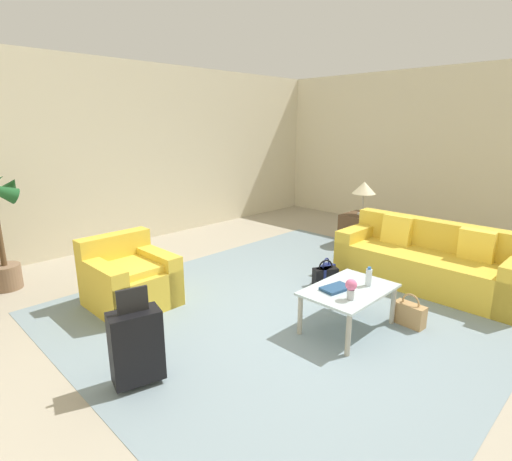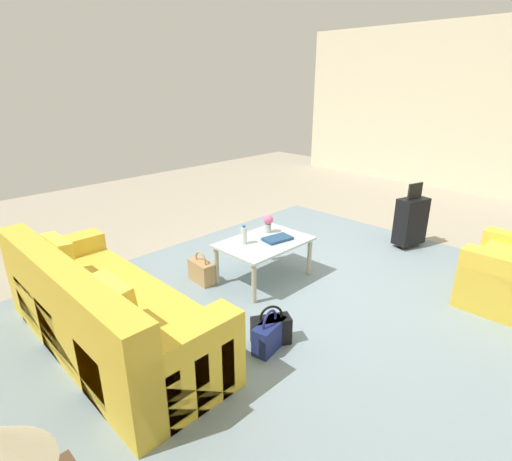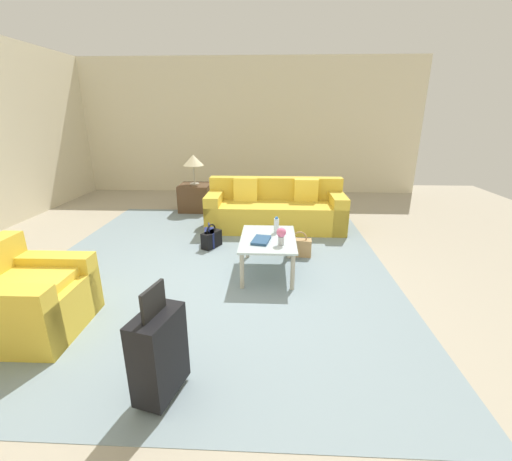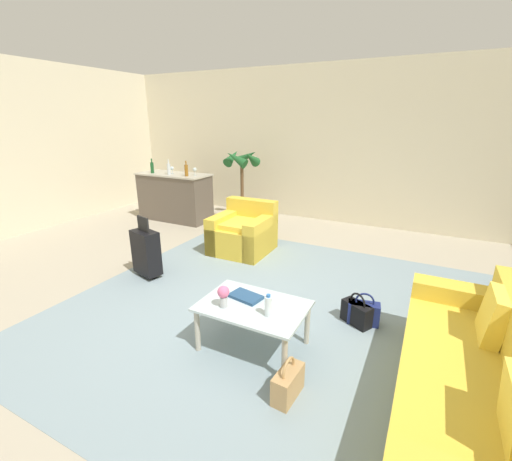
# 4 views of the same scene
# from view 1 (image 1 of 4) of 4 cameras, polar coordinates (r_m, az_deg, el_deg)

# --- Properties ---
(ground_plane) EXTENTS (12.00, 12.00, 0.00)m
(ground_plane) POSITION_cam_1_polar(r_m,az_deg,el_deg) (4.37, 4.21, -13.33)
(ground_plane) COLOR #A89E89
(wall_back) EXTENTS (10.24, 0.12, 3.10)m
(wall_back) POSITION_cam_1_polar(r_m,az_deg,el_deg) (7.19, -21.24, 9.87)
(wall_back) COLOR beige
(wall_back) RESTS_ON ground
(wall_right) EXTENTS (0.12, 8.00, 3.10)m
(wall_right) POSITION_cam_1_polar(r_m,az_deg,el_deg) (8.39, 27.99, 9.75)
(wall_right) COLOR beige
(wall_right) RESTS_ON ground
(area_rug) EXTENTS (5.20, 4.40, 0.01)m
(area_rug) POSITION_cam_1_polar(r_m,az_deg,el_deg) (4.90, 7.07, -10.07)
(area_rug) COLOR gray
(area_rug) RESTS_ON ground
(couch) EXTENTS (0.86, 2.28, 0.84)m
(couch) POSITION_cam_1_polar(r_m,az_deg,el_deg) (5.74, 23.47, -4.28)
(couch) COLOR gold
(couch) RESTS_ON ground
(armchair) EXTENTS (0.88, 0.89, 0.80)m
(armchair) POSITION_cam_1_polar(r_m,az_deg,el_deg) (4.95, -17.80, -6.82)
(armchair) COLOR gold
(armchair) RESTS_ON ground
(coffee_table) EXTENTS (0.97, 0.66, 0.45)m
(coffee_table) POSITION_cam_1_polar(r_m,az_deg,el_deg) (4.23, 13.11, -8.82)
(coffee_table) COLOR silver
(coffee_table) RESTS_ON ground
(water_bottle) EXTENTS (0.06, 0.06, 0.20)m
(water_bottle) POSITION_cam_1_polar(r_m,az_deg,el_deg) (4.29, 15.80, -6.43)
(water_bottle) COLOR silver
(water_bottle) RESTS_ON coffee_table
(coffee_table_book) EXTENTS (0.33, 0.24, 0.03)m
(coffee_table_book) POSITION_cam_1_polar(r_m,az_deg,el_deg) (4.15, 11.34, -8.08)
(coffee_table_book) COLOR navy
(coffee_table_book) RESTS_ON coffee_table
(flower_vase) EXTENTS (0.11, 0.11, 0.21)m
(flower_vase) POSITION_cam_1_polar(r_m,az_deg,el_deg) (3.91, 13.42, -7.91)
(flower_vase) COLOR #B2B7BC
(flower_vase) RESTS_ON coffee_table
(side_table) EXTENTS (0.60, 0.60, 0.53)m
(side_table) POSITION_cam_1_polar(r_m,az_deg,el_deg) (7.28, 14.80, 0.16)
(side_table) COLOR #513823
(side_table) RESTS_ON ground
(table_lamp) EXTENTS (0.40, 0.40, 0.58)m
(table_lamp) POSITION_cam_1_polar(r_m,az_deg,el_deg) (7.14, 15.18, 5.81)
(table_lamp) COLOR #ADA899
(table_lamp) RESTS_ON side_table
(suitcase_black) EXTENTS (0.44, 0.31, 0.85)m
(suitcase_black) POSITION_cam_1_polar(r_m,az_deg,el_deg) (3.45, -16.73, -15.43)
(suitcase_black) COLOR black
(suitcase_black) RESTS_ON ground
(handbag_black) EXTENTS (0.35, 0.28, 0.36)m
(handbag_black) POSITION_cam_1_polar(r_m,az_deg,el_deg) (5.36, 9.87, -6.45)
(handbag_black) COLOR black
(handbag_black) RESTS_ON ground
(handbag_tan) EXTENTS (0.16, 0.33, 0.36)m
(handbag_tan) POSITION_cam_1_polar(r_m,az_deg,el_deg) (4.60, 21.08, -11.05)
(handbag_tan) COLOR tan
(handbag_tan) RESTS_ON ground
(handbag_navy) EXTENTS (0.34, 0.20, 0.36)m
(handbag_navy) POSITION_cam_1_polar(r_m,az_deg,el_deg) (5.43, 9.90, -6.16)
(handbag_navy) COLOR navy
(handbag_navy) RESTS_ON ground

